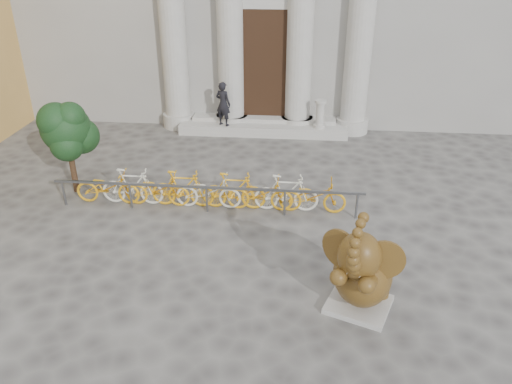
# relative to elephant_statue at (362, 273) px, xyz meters

# --- Properties ---
(ground) EXTENTS (80.00, 80.00, 0.00)m
(ground) POSITION_rel_elephant_statue_xyz_m (-2.58, 0.07, -0.83)
(ground) COLOR #474442
(ground) RESTS_ON ground
(entrance_steps) EXTENTS (6.00, 1.20, 0.36)m
(entrance_steps) POSITION_rel_elephant_statue_xyz_m (-2.58, 9.47, -0.65)
(entrance_steps) COLOR #A8A59E
(entrance_steps) RESTS_ON ground
(elephant_statue) EXTENTS (1.53, 1.80, 2.27)m
(elephant_statue) POSITION_rel_elephant_statue_xyz_m (0.00, 0.00, 0.00)
(elephant_statue) COLOR #A8A59E
(elephant_statue) RESTS_ON ground
(bike_rack) EXTENTS (8.00, 0.53, 1.00)m
(bike_rack) POSITION_rel_elephant_statue_xyz_m (-3.56, 3.72, -0.32)
(bike_rack) COLOR slate
(bike_rack) RESTS_ON ground
(tree) EXTENTS (1.49, 1.36, 2.59)m
(tree) POSITION_rel_elephant_statue_xyz_m (-7.38, 4.27, 0.98)
(tree) COLOR #332114
(tree) RESTS_ON ground
(pedestrian) EXTENTS (0.67, 0.58, 1.56)m
(pedestrian) POSITION_rel_elephant_statue_xyz_m (-3.98, 9.12, 0.32)
(pedestrian) COLOR black
(pedestrian) RESTS_ON entrance_steps
(balustrade_post) EXTENTS (0.41, 0.41, 1.00)m
(balustrade_post) POSITION_rel_elephant_statue_xyz_m (-0.59, 9.17, -0.01)
(balustrade_post) COLOR #A8A59E
(balustrade_post) RESTS_ON entrance_steps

